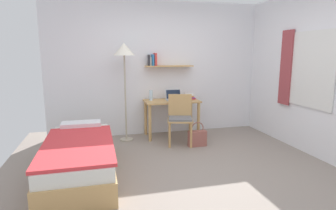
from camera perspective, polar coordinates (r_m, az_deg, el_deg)
ground_plane at (r=3.96m, az=5.59°, el=-13.36°), size 5.28×5.28×0.00m
wall_back at (r=5.57m, az=-1.36°, el=7.46°), size 4.40×0.27×2.60m
wall_right at (r=4.75m, az=29.47°, el=5.61°), size 0.10×4.40×2.60m
bed at (r=3.94m, az=-17.66°, el=-10.18°), size 0.87×1.96×0.54m
desk at (r=5.37m, az=0.74°, el=-0.43°), size 1.04×0.54×0.71m
desk_chair at (r=4.93m, az=2.49°, el=-2.39°), size 0.53×0.49×0.88m
standing_lamp at (r=5.07m, az=-8.97°, el=10.05°), size 0.38×0.38×1.78m
laptop at (r=5.38m, az=1.20°, el=1.61°), size 0.32×0.22×0.21m
water_bottle at (r=5.32m, az=-3.50°, el=1.99°), size 0.06×0.06×0.20m
book_stack at (r=5.51m, az=4.37°, el=1.75°), size 0.20×0.23×0.10m
handbag at (r=4.91m, az=6.03°, el=-6.70°), size 0.32×0.11×0.43m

